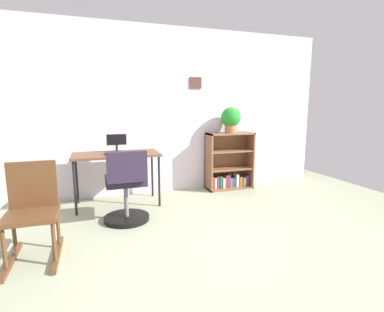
# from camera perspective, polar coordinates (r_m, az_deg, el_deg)

# --- Properties ---
(ground_plane) EXTENTS (6.24, 6.24, 0.00)m
(ground_plane) POSITION_cam_1_polar(r_m,az_deg,el_deg) (2.79, 6.21, -18.49)
(ground_plane) COLOR #9EA788
(wall_back) EXTENTS (5.20, 0.12, 2.47)m
(wall_back) POSITION_cam_1_polar(r_m,az_deg,el_deg) (4.50, -5.22, 8.67)
(wall_back) COLOR silver
(wall_back) RESTS_ON ground_plane
(desk) EXTENTS (1.11, 0.55, 0.70)m
(desk) POSITION_cam_1_polar(r_m,az_deg,el_deg) (3.96, -14.58, -0.28)
(desk) COLOR brown
(desk) RESTS_ON ground_plane
(monitor) EXTENTS (0.26, 0.15, 0.24)m
(monitor) POSITION_cam_1_polar(r_m,az_deg,el_deg) (4.05, -14.54, 2.55)
(monitor) COLOR #262628
(monitor) RESTS_ON desk
(keyboard) EXTENTS (0.33, 0.12, 0.02)m
(keyboard) POSITION_cam_1_polar(r_m,az_deg,el_deg) (3.89, -14.42, 0.50)
(keyboard) COLOR #341B27
(keyboard) RESTS_ON desk
(office_chair) EXTENTS (0.52, 0.55, 0.85)m
(office_chair) POSITION_cam_1_polar(r_m,az_deg,el_deg) (3.40, -12.73, -6.71)
(office_chair) COLOR black
(office_chair) RESTS_ON ground_plane
(rocking_chair) EXTENTS (0.42, 0.64, 0.84)m
(rocking_chair) POSITION_cam_1_polar(r_m,az_deg,el_deg) (2.92, -28.75, -9.19)
(rocking_chair) COLOR brown
(rocking_chair) RESTS_ON ground_plane
(bookshelf_low) EXTENTS (0.74, 0.30, 0.90)m
(bookshelf_low) POSITION_cam_1_polar(r_m,az_deg,el_deg) (4.74, 7.14, -1.61)
(bookshelf_low) COLOR brown
(bookshelf_low) RESTS_ON ground_plane
(potted_plant_on_shelf) EXTENTS (0.31, 0.31, 0.40)m
(potted_plant_on_shelf) POSITION_cam_1_polar(r_m,az_deg,el_deg) (4.60, 7.60, 7.23)
(potted_plant_on_shelf) COLOR #9E6642
(potted_plant_on_shelf) RESTS_ON bookshelf_low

